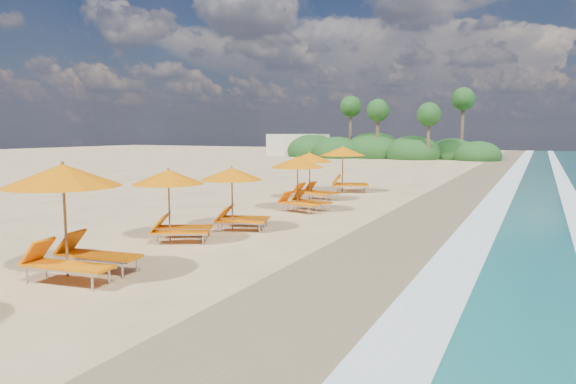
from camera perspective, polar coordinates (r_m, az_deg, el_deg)
ground at (r=16.59m, az=0.00°, el=-4.12°), size 160.00×160.00×0.00m
wet_sand at (r=15.29m, az=13.64°, el=-5.22°), size 4.00×160.00×0.01m
surf_foam at (r=14.96m, az=23.84°, el=-5.78°), size 4.00×160.00×0.01m
station_1 at (r=11.84m, az=-22.71°, el=-2.12°), size 2.93×2.78×2.50m
station_2 at (r=15.01m, az=-12.39°, el=-0.88°), size 2.78×2.78×2.10m
station_3 at (r=16.53m, az=-5.66°, el=-0.20°), size 2.58×2.52×2.03m
station_4 at (r=20.26m, az=1.44°, el=1.34°), size 2.69×2.60×2.19m
station_5 at (r=23.54m, az=2.73°, el=2.12°), size 2.74×2.65×2.22m
station_6 at (r=26.96m, az=6.44°, el=2.89°), size 3.11×3.07×2.41m
treeline at (r=62.57m, az=10.25°, el=4.62°), size 25.80×8.80×9.74m
beach_building at (r=69.12m, az=1.13°, el=5.24°), size 7.00×5.00×2.80m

